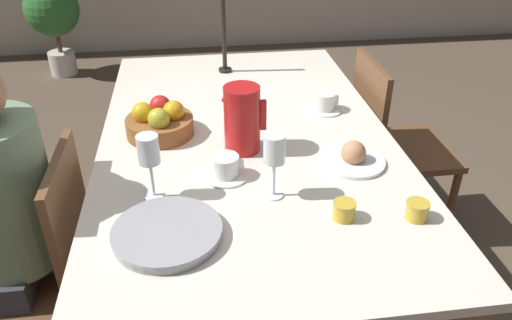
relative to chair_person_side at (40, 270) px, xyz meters
The scene contains 16 objects.
ground_plane 0.90m from the chair_person_side, 23.29° to the left, with size 20.00×20.00×0.00m, color brown.
dining_table 0.79m from the chair_person_side, 23.29° to the left, with size 1.03×1.73×0.74m.
chair_person_side is the anchor object (origin of this frame).
chair_opposite 1.54m from the chair_person_side, 24.18° to the left, with size 0.42×0.42×0.87m.
red_pitcher 0.81m from the chair_person_side, 16.45° to the left, with size 0.15×0.12×0.23m.
wine_glass_water 0.86m from the chair_person_side, ahead, with size 0.06×0.06×0.20m.
wine_glass_juice 0.58m from the chair_person_side, ahead, with size 0.06×0.06×0.20m.
teacup_near_person 0.68m from the chair_person_side, ahead, with size 0.15×0.15×0.07m.
teacup_across 1.17m from the chair_person_side, 24.29° to the left, with size 0.15×0.15×0.07m.
serving_tray 0.57m from the chair_person_side, 28.07° to the right, with size 0.29×0.29×0.03m.
bread_plate 1.07m from the chair_person_side, ahead, with size 0.21×0.21×0.08m.
jam_jar_amber 0.99m from the chair_person_side, 13.18° to the right, with size 0.06×0.06×0.05m.
jam_jar_red 1.18m from the chair_person_side, 12.24° to the right, with size 0.06×0.06×0.05m.
fruit_bowl 0.62m from the chair_person_side, 40.95° to the left, with size 0.24×0.24×0.13m.
candlestick_tall 1.24m from the chair_person_side, 53.88° to the left, with size 0.06×0.06×0.41m.
potted_plant 3.04m from the chair_person_side, 100.58° to the left, with size 0.43×0.43×0.77m.
Camera 1 is at (-0.18, -1.57, 1.59)m, focal length 35.00 mm.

